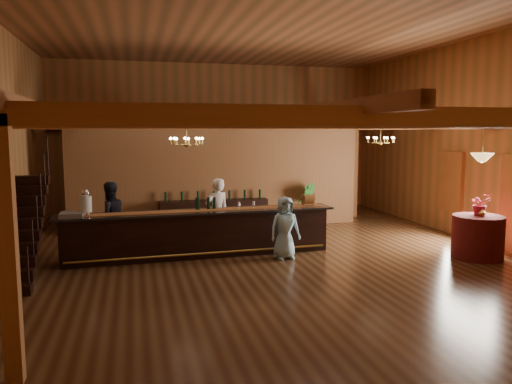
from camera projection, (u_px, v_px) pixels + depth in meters
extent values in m
plane|color=#533820|center=(263.00, 253.00, 12.37)|extent=(14.00, 14.00, 0.00)
plane|color=#955735|center=(263.00, 24.00, 11.70)|extent=(14.00, 14.00, 0.00)
cube|color=#A86738|center=(216.00, 138.00, 18.78)|extent=(12.00, 0.10, 5.50)
cube|color=#A86738|center=(429.00, 155.00, 5.29)|extent=(12.00, 0.10, 5.50)
cube|color=#A86738|center=(478.00, 141.00, 13.46)|extent=(0.10, 14.00, 5.50)
cube|color=#9B5C2C|center=(366.00, 116.00, 6.68)|extent=(11.90, 0.20, 0.28)
cube|color=#9B5C2C|center=(304.00, 120.00, 9.09)|extent=(11.90, 0.20, 0.28)
cube|color=#9B5C2C|center=(268.00, 123.00, 11.50)|extent=(11.90, 0.20, 0.28)
cube|color=#9B5C2C|center=(245.00, 124.00, 13.91)|extent=(11.90, 0.20, 0.28)
cube|color=#9B5C2C|center=(228.00, 125.00, 16.32)|extent=(11.90, 0.20, 0.28)
cube|color=#9B5C2C|center=(217.00, 126.00, 18.54)|extent=(11.90, 0.20, 0.28)
cube|color=#9B5C2C|center=(64.00, 116.00, 10.90)|extent=(0.18, 13.90, 0.22)
cube|color=#9B5C2C|center=(263.00, 117.00, 11.96)|extent=(0.18, 13.90, 0.22)
cube|color=#9B5C2C|center=(429.00, 118.00, 13.03)|extent=(0.18, 13.90, 0.22)
cube|color=#9B5C2C|center=(86.00, 177.00, 15.45)|extent=(0.20, 0.20, 3.20)
cube|color=#9B5C2C|center=(354.00, 171.00, 17.58)|extent=(0.20, 0.20, 3.20)
cube|color=#9B5C2C|center=(8.00, 252.00, 5.81)|extent=(0.20, 0.20, 3.20)
cube|color=brown|center=(219.00, 179.00, 15.44)|extent=(9.00, 0.18, 3.10)
cube|color=white|center=(451.00, 181.00, 14.55)|extent=(0.12, 1.05, 1.75)
cube|color=black|center=(3.00, 291.00, 9.14)|extent=(1.00, 0.28, 0.20)
cube|color=black|center=(6.00, 276.00, 9.38)|extent=(1.00, 0.28, 0.20)
cube|color=black|center=(9.00, 262.00, 9.63)|extent=(1.00, 0.28, 0.20)
cube|color=black|center=(11.00, 248.00, 9.87)|extent=(1.00, 0.28, 0.20)
cube|color=black|center=(14.00, 236.00, 10.12)|extent=(1.00, 0.28, 0.20)
cube|color=black|center=(17.00, 223.00, 10.37)|extent=(1.00, 0.28, 0.20)
cube|color=black|center=(19.00, 212.00, 10.61)|extent=(1.00, 0.28, 0.20)
cube|color=black|center=(21.00, 201.00, 10.86)|extent=(1.00, 0.28, 0.20)
cube|color=black|center=(24.00, 190.00, 11.10)|extent=(1.00, 0.28, 0.20)
cube|color=black|center=(26.00, 180.00, 11.35)|extent=(1.00, 0.28, 0.20)
cube|color=black|center=(251.00, 200.00, 17.84)|extent=(1.20, 0.60, 1.10)
cube|color=brown|center=(166.00, 205.00, 17.14)|extent=(1.00, 0.60, 1.00)
cube|color=black|center=(200.00, 234.00, 12.04)|extent=(6.37, 0.98, 1.06)
cube|color=black|center=(200.00, 212.00, 11.97)|extent=(6.69, 1.13, 0.05)
cube|color=maroon|center=(200.00, 210.00, 11.97)|extent=(6.25, 0.71, 0.01)
cylinder|color=gold|center=(202.00, 254.00, 11.67)|extent=(6.13, 0.33, 0.05)
cylinder|color=silver|center=(86.00, 214.00, 11.29)|extent=(0.18, 0.18, 0.08)
cylinder|color=silver|center=(86.00, 204.00, 11.26)|extent=(0.26, 0.26, 0.36)
sphere|color=silver|center=(85.00, 193.00, 11.23)|extent=(0.18, 0.18, 0.18)
cube|color=gray|center=(72.00, 215.00, 11.10)|extent=(0.50, 0.50, 0.10)
cube|color=brown|center=(303.00, 200.00, 12.65)|extent=(0.06, 0.06, 0.30)
cube|color=brown|center=(313.00, 200.00, 12.71)|extent=(0.06, 0.06, 0.30)
cylinder|color=brown|center=(308.00, 199.00, 12.67)|extent=(0.24, 0.24, 0.24)
cylinder|color=black|center=(197.00, 204.00, 12.06)|extent=(0.07, 0.07, 0.30)
cylinder|color=black|center=(198.00, 204.00, 12.07)|extent=(0.07, 0.07, 0.30)
cylinder|color=black|center=(208.00, 203.00, 12.14)|extent=(0.07, 0.07, 0.30)
cylinder|color=black|center=(214.00, 203.00, 12.18)|extent=(0.07, 0.07, 0.30)
cube|color=black|center=(214.00, 215.00, 15.26)|extent=(3.32, 0.65, 0.93)
cylinder|color=#42110F|center=(478.00, 237.00, 11.84)|extent=(1.18, 1.18, 1.02)
cylinder|color=gold|center=(186.00, 134.00, 12.03)|extent=(0.02, 0.02, 0.52)
sphere|color=gold|center=(187.00, 145.00, 12.07)|extent=(0.12, 0.12, 0.12)
torus|color=gold|center=(187.00, 141.00, 12.05)|extent=(0.80, 0.80, 0.04)
cylinder|color=gold|center=(381.00, 134.00, 14.24)|extent=(0.02, 0.02, 0.53)
sphere|color=gold|center=(380.00, 143.00, 14.28)|extent=(0.12, 0.12, 0.12)
torus|color=gold|center=(380.00, 139.00, 14.26)|extent=(0.80, 0.80, 0.04)
cylinder|color=gold|center=(483.00, 140.00, 11.56)|extent=(0.02, 0.02, 0.80)
cone|color=#C18B44|center=(482.00, 157.00, 11.61)|extent=(0.52, 0.52, 0.20)
imported|color=white|center=(217.00, 214.00, 12.75)|extent=(0.77, 0.64, 1.82)
imported|color=black|center=(110.00, 218.00, 12.29)|extent=(1.06, 0.96, 1.78)
imported|color=#92C8DD|center=(285.00, 228.00, 11.75)|extent=(0.76, 0.53, 1.48)
imported|color=#206420|center=(304.00, 204.00, 15.84)|extent=(0.82, 0.69, 1.40)
imported|color=#BE1E42|center=(480.00, 204.00, 11.89)|extent=(0.53, 0.48, 0.53)
imported|color=gold|center=(482.00, 211.00, 11.71)|extent=(0.17, 0.17, 0.27)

